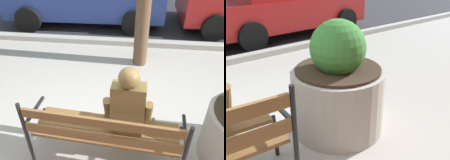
{
  "view_description": "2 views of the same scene",
  "coord_description": "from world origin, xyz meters",
  "views": [
    {
      "loc": [
        0.45,
        -2.1,
        2.59
      ],
      "look_at": [
        0.16,
        0.42,
        0.75
      ],
      "focal_mm": 38.1,
      "sensor_mm": 36.0,
      "label": 1
    },
    {
      "loc": [
        0.17,
        -2.1,
        1.77
      ],
      "look_at": [
        1.84,
        -0.04,
        0.6
      ],
      "focal_mm": 42.82,
      "sensor_mm": 36.0,
      "label": 2
    }
  ],
  "objects": [
    {
      "name": "concrete_planter",
      "position": [
        1.84,
        -0.04,
        0.5
      ],
      "size": [
        1.02,
        1.02,
        1.26
      ],
      "color": "#A8A399",
      "rests_on": "ground"
    },
    {
      "name": "parked_car_red",
      "position": [
        3.52,
        4.25,
        0.84
      ],
      "size": [
        4.14,
        1.99,
        1.56
      ],
      "color": "#B21E1E",
      "rests_on": "ground"
    }
  ]
}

